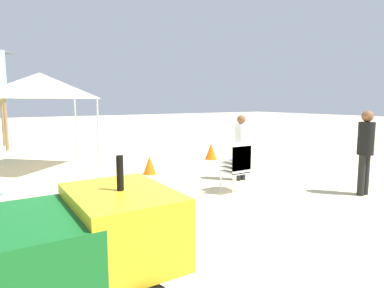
{
  "coord_description": "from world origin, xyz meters",
  "views": [
    {
      "loc": [
        -2.34,
        -3.68,
        1.95
      ],
      "look_at": [
        1.44,
        2.15,
        1.05
      ],
      "focal_mm": 31.16,
      "sensor_mm": 36.0,
      "label": 1
    }
  ],
  "objects": [
    {
      "name": "ground",
      "position": [
        0.0,
        0.0,
        0.0
      ],
      "size": [
        80.0,
        80.0,
        0.0
      ],
      "primitive_type": "plane",
      "color": "beige"
    },
    {
      "name": "utility_cart",
      "position": [
        -2.16,
        -1.04,
        0.78
      ],
      "size": [
        2.56,
        1.3,
        1.5
      ],
      "color": "#146023",
      "rests_on": "ground"
    },
    {
      "name": "stacked_plastic_chairs",
      "position": [
        2.24,
        1.61,
        0.65
      ],
      "size": [
        0.48,
        0.48,
        1.11
      ],
      "color": "silver",
      "rests_on": "ground"
    },
    {
      "name": "lifeguard_near_left",
      "position": [
        3.06,
        2.45,
        0.92
      ],
      "size": [
        0.32,
        0.32,
        1.61
      ],
      "color": "black",
      "rests_on": "ground"
    },
    {
      "name": "lifeguard_near_center",
      "position": [
        4.33,
        0.06,
        1.01
      ],
      "size": [
        0.32,
        0.32,
        1.76
      ],
      "color": "black",
      "rests_on": "ground"
    },
    {
      "name": "popup_canopy",
      "position": [
        -0.79,
        6.5,
        2.37
      ],
      "size": [
        2.47,
        2.47,
        2.73
      ],
      "color": "#B2B2B7",
      "rests_on": "ground"
    },
    {
      "name": "traffic_cone_near",
      "position": [
        4.18,
        5.22,
        0.28
      ],
      "size": [
        0.39,
        0.39,
        0.56
      ],
      "primitive_type": "cone",
      "color": "orange",
      "rests_on": "ground"
    },
    {
      "name": "traffic_cone_far",
      "position": [
        1.46,
        4.28,
        0.25
      ],
      "size": [
        0.35,
        0.35,
        0.49
      ],
      "primitive_type": "cone",
      "color": "orange",
      "rests_on": "ground"
    }
  ]
}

